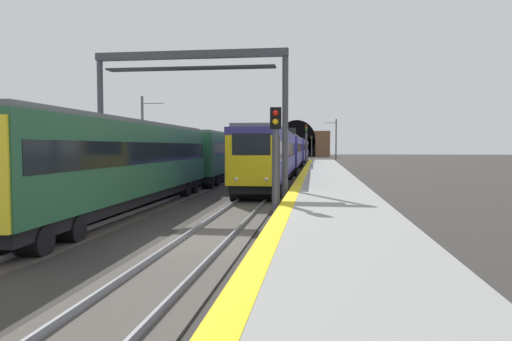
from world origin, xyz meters
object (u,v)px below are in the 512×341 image
Objects in this scene: train_adjacent_platform at (186,156)px; catenary_mast_far at (336,141)px; railway_signal_near at (276,157)px; railway_signal_mid at (306,142)px; train_main_approaching at (293,151)px; railway_signal_far at (312,145)px; overhead_signal_gantry at (190,89)px; catenary_mast_near at (143,138)px.

catenary_mast_far is (44.26, -11.31, 1.42)m from train_adjacent_platform.
train_adjacent_platform is 45.71m from catenary_mast_far.
railway_signal_mid is at bearing -180.00° from railway_signal_near.
train_main_approaching reaches higher than railway_signal_near.
railway_signal_near is (-47.25, -1.92, 0.21)m from train_main_approaching.
railway_signal_near is at bearing 1.79° from train_main_approaching.
catenary_mast_far is (57.44, -4.26, 1.15)m from railway_signal_near.
railway_signal_far is (95.37, -0.00, 0.79)m from railway_signal_near.
train_main_approaching is 2.06× the size of train_adjacent_platform.
overhead_signal_gantry is at bearing -138.93° from railway_signal_near.
railway_signal_mid reaches higher than railway_signal_near.
train_adjacent_platform is 5.48× the size of catenary_mast_far.
catenary_mast_far is (-37.92, -4.26, 0.37)m from railway_signal_far.
railway_signal_far reaches higher than train_main_approaching.
railway_signal_near is at bearing 27.14° from train_adjacent_platform.
railway_signal_far is 0.60× the size of overhead_signal_gantry.
train_adjacent_platform is 82.49m from railway_signal_far.
train_adjacent_platform is 5.52× the size of catenary_mast_near.
railway_signal_mid is 1.04× the size of railway_signal_far.
train_adjacent_platform is at bearing -13.44° from railway_signal_mid.
catenary_mast_near is (-21.18, 13.23, 0.22)m from railway_signal_mid.
catenary_mast_far is at bearing 148.25° from train_main_approaching.
railway_signal_mid is 0.80× the size of catenary_mast_far.
train_main_approaching is at bearing 170.43° from train_adjacent_platform.
railway_signal_far reaches higher than railway_signal_near.
overhead_signal_gantry is at bearing -2.85° from railway_signal_far.
catenary_mast_near is (21.51, 13.23, 1.13)m from railway_signal_near.
catenary_mast_far reaches higher than railway_signal_near.
railway_signal_mid reaches higher than train_main_approaching.
railway_signal_near is at bearing 0.00° from railway_signal_mid.
railway_signal_far is at bearing -10.15° from catenary_mast_near.
railway_signal_far is 0.77× the size of catenary_mast_near.
catenary_mast_far is (35.93, -17.48, 0.03)m from catenary_mast_near.
catenary_mast_far is at bearing 163.90° from railway_signal_mid.
train_main_approaching is 42.31m from overhead_signal_gantry.
catenary_mast_far reaches higher than catenary_mast_near.
railway_signal_mid is at bearing -6.81° from overhead_signal_gantry.
catenary_mast_far is at bearing 6.40° from railway_signal_far.
train_main_approaching is at bearing -157.14° from railway_signal_mid.
catenary_mast_near is at bearing -31.98° from railway_signal_mid.
catenary_mast_near is at bearing -10.15° from railway_signal_far.
railway_signal_far is 0.77× the size of catenary_mast_far.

